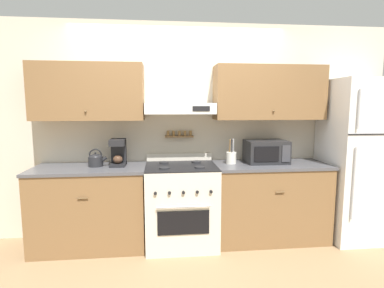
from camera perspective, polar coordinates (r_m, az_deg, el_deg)
name	(u,v)px	position (r m, az deg, el deg)	size (l,w,h in m)	color
ground_plane	(183,255)	(3.40, -1.68, -20.38)	(16.00, 16.00, 0.00)	#937551
wall_back	(181,119)	(3.60, -2.20, 4.88)	(5.20, 0.46, 2.55)	beige
counter_left	(91,207)	(3.59, -18.74, -11.31)	(1.23, 0.63, 0.91)	brown
counter_right	(269,201)	(3.73, 14.51, -10.47)	(1.31, 0.63, 0.91)	brown
stove_range	(181,205)	(3.47, -2.06, -11.47)	(0.79, 0.70, 1.00)	beige
refrigerator	(358,160)	(4.06, 29.00, -2.66)	(0.74, 0.71, 1.88)	white
tea_kettle	(96,160)	(3.50, -17.86, -2.85)	(0.21, 0.16, 0.20)	#232326
coffee_maker	(118,152)	(3.47, -13.87, -1.47)	(0.17, 0.24, 0.30)	black
microwave	(266,152)	(3.64, 13.92, -1.40)	(0.47, 0.36, 0.26)	#232326
utensil_crock	(231,157)	(3.51, 7.48, -2.53)	(0.12, 0.12, 0.29)	silver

